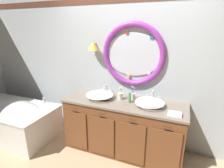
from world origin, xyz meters
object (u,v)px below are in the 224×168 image
bathtub (13,118)px  toothbrush_holder_left (120,96)px  sink_basin_left (100,95)px  soap_dispenser (129,97)px  toothbrush_holder_right (132,96)px  sink_basin_right (150,103)px  folded_hand_towel (175,114)px

bathtub → toothbrush_holder_left: (1.94, 0.43, 0.57)m
sink_basin_left → soap_dispenser: size_ratio=2.49×
bathtub → soap_dispenser: 2.21m
bathtub → toothbrush_holder_right: bearing=13.0°
sink_basin_right → toothbrush_holder_right: (-0.30, 0.15, 0.00)m
toothbrush_holder_right → soap_dispenser: bearing=-95.7°
sink_basin_left → toothbrush_holder_left: 0.33m
toothbrush_holder_left → toothbrush_holder_right: (0.18, 0.06, 0.00)m
folded_hand_towel → toothbrush_holder_left: bearing=163.1°
toothbrush_holder_left → folded_hand_towel: 0.87m
sink_basin_left → toothbrush_holder_left: (0.31, 0.09, -0.00)m
folded_hand_towel → bathtub: bearing=-176.4°
bathtub → soap_dispenser: bearing=9.7°
sink_basin_right → sink_basin_left: bearing=180.0°
toothbrush_holder_right → soap_dispenser: (-0.01, -0.13, 0.02)m
sink_basin_right → toothbrush_holder_left: (-0.47, 0.09, 0.00)m
sink_basin_left → soap_dispenser: (0.48, 0.02, 0.02)m
sink_basin_left → folded_hand_towel: (1.14, -0.16, -0.04)m
sink_basin_left → folded_hand_towel: sink_basin_left is taller
sink_basin_left → toothbrush_holder_right: bearing=17.3°
bathtub → sink_basin_left: 1.75m
toothbrush_holder_left → toothbrush_holder_right: toothbrush_holder_right is taller
toothbrush_holder_left → soap_dispenser: bearing=-22.4°
toothbrush_holder_left → soap_dispenser: size_ratio=1.24×
bathtub → sink_basin_left: sink_basin_left is taller
soap_dispenser → folded_hand_towel: 0.69m
toothbrush_holder_right → folded_hand_towel: 0.72m
sink_basin_right → folded_hand_towel: size_ratio=2.42×
bathtub → toothbrush_holder_right: size_ratio=7.19×
sink_basin_right → soap_dispenser: (-0.31, 0.02, 0.02)m
sink_basin_left → folded_hand_towel: bearing=-8.0°
bathtub → toothbrush_holder_left: 2.06m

